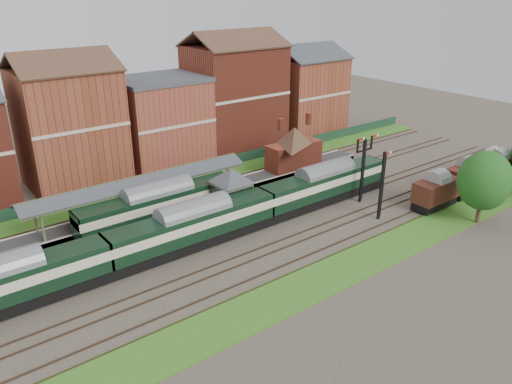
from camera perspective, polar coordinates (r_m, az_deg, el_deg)
ground at (r=56.16m, az=1.69°, el=-3.32°), size 160.00×160.00×0.00m
grass_back at (r=68.23m, az=-6.82°, el=1.42°), size 90.00×4.50×0.06m
grass_front at (r=48.59m, az=10.74°, el=-8.17°), size 90.00×5.00×0.06m
fence at (r=69.60m, az=-7.70°, el=2.44°), size 90.00×0.12×1.50m
platform at (r=60.74m, az=-7.81°, el=-0.92°), size 55.00×3.40×1.00m
signal_box at (r=55.56m, az=-2.79°, el=-0.02°), size 5.40×5.40×6.00m
brick_hut at (r=60.87m, az=3.42°, el=0.03°), size 3.20×2.64×2.94m
station_building at (r=68.86m, az=4.37°, el=5.19°), size 8.10×8.10×5.90m
canopy at (r=56.74m, az=-13.26°, el=1.39°), size 26.00×3.89×4.08m
semaphore_bracket at (r=60.61m, az=12.13°, el=2.93°), size 3.60×0.25×8.18m
semaphore_siding at (r=56.67m, az=14.16°, el=0.81°), size 1.23×0.25×8.00m
yard_lamp at (r=65.74m, az=24.93°, el=2.23°), size 2.60×0.22×7.00m
town_backdrop at (r=73.61m, az=-10.87°, el=8.47°), size 69.00×10.00×16.00m
dmu_train at (r=50.06m, az=-7.07°, el=-3.80°), size 54.56×2.87×4.19m
platform_railcar at (r=55.05m, az=-11.03°, el=-1.50°), size 18.26×2.88×4.21m
goods_van_a at (r=62.30m, az=19.86°, el=0.07°), size 6.02×2.61×3.66m
goods_van_b at (r=67.84m, az=23.08°, el=1.53°), size 6.42×2.78×3.89m
goods_van_c at (r=73.68m, az=25.77°, el=2.57°), size 6.01×2.61×3.65m
tree_far at (r=59.10m, az=24.66°, el=1.18°), size 5.70×5.70×8.32m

